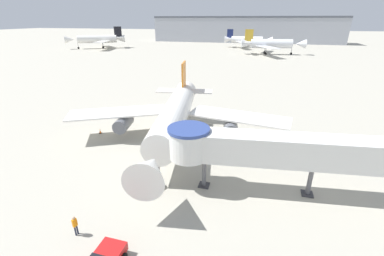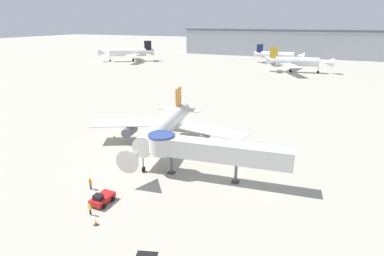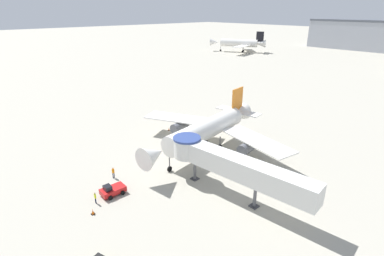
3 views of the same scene
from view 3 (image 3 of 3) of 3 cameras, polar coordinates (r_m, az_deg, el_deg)
The scene contains 10 objects.
ground_plane at distance 53.34m, azimuth 3.70°, elevation -5.09°, with size 800.00×800.00×0.00m, color #A8A393.
main_airplane at distance 53.42m, azimuth 3.07°, elevation -0.21°, with size 31.34×28.23×9.65m.
jet_bridge at distance 40.67m, azimuth 6.82°, elevation -6.71°, with size 21.82×5.57×6.46m.
pushback_tug_red at distance 43.72m, azimuth -14.93°, elevation -11.34°, with size 2.24×3.37×1.66m.
traffic_cone_port_wing at distance 63.64m, azimuth -4.41°, elevation -0.19°, with size 0.41×0.41×0.67m.
traffic_cone_apron_front at distance 40.93m, azimuth -18.38°, elevation -14.87°, with size 0.49×0.49×0.81m.
traffic_cone_starboard_wing at distance 46.82m, azimuth 12.69°, elevation -9.19°, with size 0.50×0.50×0.81m.
ground_crew_marshaller at distance 42.47m, azimuth -17.96°, elevation -12.40°, with size 0.34×0.22×1.67m.
ground_crew_wing_walker at distance 47.39m, azimuth -14.78°, elevation -8.09°, with size 0.28×0.38×1.80m.
background_jet_black_tail at distance 185.70m, azimuth 9.11°, elevation 15.70°, with size 30.47×30.07×11.87m.
Camera 3 is at (32.93, -34.36, 24.08)m, focal length 28.00 mm.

